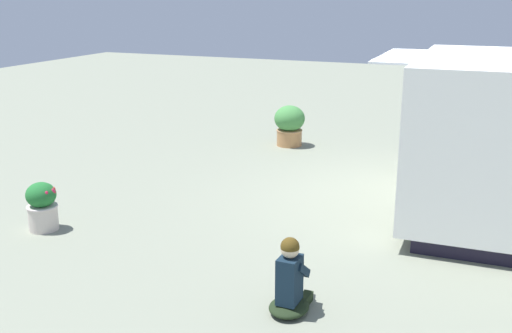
% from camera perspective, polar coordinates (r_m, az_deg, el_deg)
% --- Properties ---
extents(ground_plane, '(40.00, 40.00, 0.00)m').
position_cam_1_polar(ground_plane, '(10.71, 11.75, -3.19)').
color(ground_plane, gray).
extents(food_truck, '(2.90, 5.25, 2.52)m').
position_cam_1_polar(food_truck, '(10.56, 20.96, 2.58)').
color(food_truck, white).
rests_on(food_truck, ground_plane).
extents(person_customer, '(0.46, 0.75, 0.90)m').
position_cam_1_polar(person_customer, '(6.94, 3.21, -10.73)').
color(person_customer, black).
rests_on(person_customer, ground_plane).
extents(planter_flowering_near, '(0.46, 0.46, 0.74)m').
position_cam_1_polar(planter_flowering_near, '(9.70, -19.15, -3.45)').
color(planter_flowering_near, beige).
rests_on(planter_flowering_near, ground_plane).
extents(planter_flowering_far, '(0.70, 0.70, 0.93)m').
position_cam_1_polar(planter_flowering_far, '(14.17, 3.11, 3.92)').
color(planter_flowering_far, '#B17B4B').
rests_on(planter_flowering_far, ground_plane).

